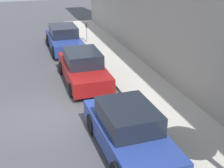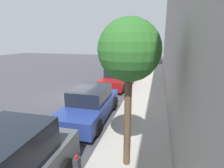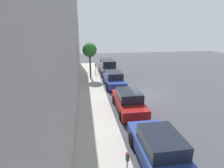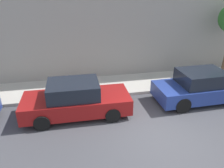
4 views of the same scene
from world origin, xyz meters
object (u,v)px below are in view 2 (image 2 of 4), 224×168
at_px(parked_sedan_fourth, 129,67).
at_px(street_tree, 129,52).
at_px(parked_sedan_third, 117,78).
at_px(parked_sedan_second, 90,104).
at_px(parking_meter_far, 145,65).

height_order(parked_sedan_fourth, street_tree, street_tree).
bearing_deg(parked_sedan_third, parked_sedan_fourth, 89.85).
relative_size(parked_sedan_third, parked_sedan_fourth, 1.00).
relative_size(parked_sedan_second, parking_meter_far, 3.40).
relative_size(parked_sedan_fourth, street_tree, 1.08).
bearing_deg(parked_sedan_third, parking_meter_far, 75.03).
distance_m(parked_sedan_fourth, parking_meter_far, 1.91).
bearing_deg(parked_sedan_second, parked_sedan_fourth, 90.40).
bearing_deg(parked_sedan_second, parked_sedan_third, 90.91).
xyz_separation_m(parked_sedan_third, street_tree, (2.41, -8.82, 2.74)).
bearing_deg(parking_meter_far, street_tree, -87.32).
height_order(parked_sedan_second, parked_sedan_third, same).
relative_size(parked_sedan_fourth, parking_meter_far, 3.39).
height_order(parked_sedan_fourth, parking_meter_far, parked_sedan_fourth).
distance_m(parked_sedan_second, parked_sedan_third, 5.95).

